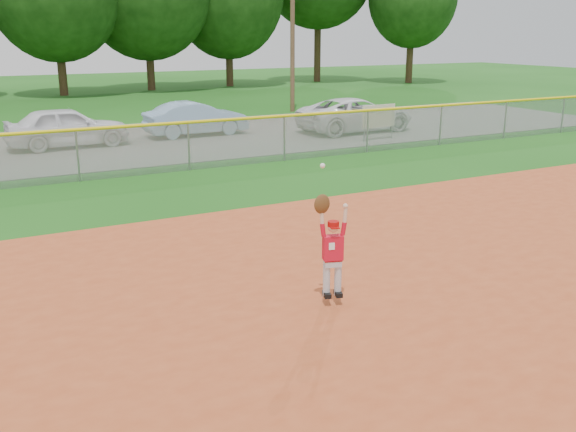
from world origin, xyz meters
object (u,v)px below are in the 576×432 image
object	(u,v)px
car_white_b	(356,115)
car_blue	(196,119)
ballplayer	(331,246)
car_white_a	(67,127)
sponsor_sign	(379,117)

from	to	relation	value
car_white_b	car_blue	bearing A→B (deg)	69.33
ballplayer	car_blue	bearing A→B (deg)	77.07
car_white_a	car_white_b	bearing A→B (deg)	-100.60
car_blue	car_white_b	distance (m)	6.80
car_blue	car_white_b	world-z (taller)	car_white_b
car_blue	sponsor_sign	size ratio (longest dim) A/B	2.63
car_blue	car_white_a	bearing A→B (deg)	93.02
car_white_a	ballplayer	xyz separation A→B (m)	(1.22, -16.78, 0.22)
car_white_b	ballplayer	size ratio (longest dim) A/B	2.40
car_white_a	car_blue	xyz separation A→B (m)	(5.18, 0.45, -0.06)
car_white_b	ballplayer	world-z (taller)	ballplayer
ballplayer	car_white_a	bearing A→B (deg)	94.15
sponsor_sign	ballplayer	size ratio (longest dim) A/B	0.75
car_blue	sponsor_sign	bearing A→B (deg)	-128.61
car_white_a	sponsor_sign	xyz separation A→B (m)	(11.17, -4.01, 0.16)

